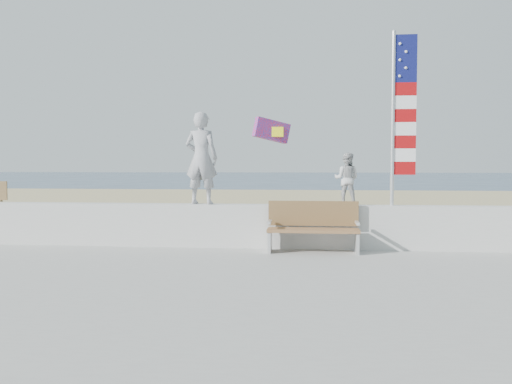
% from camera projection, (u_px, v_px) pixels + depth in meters
% --- Properties ---
extents(ground, '(220.00, 220.00, 0.00)m').
position_uv_depth(ground, '(234.00, 275.00, 9.36)').
color(ground, '#2D415B').
rests_on(ground, ground).
extents(sand, '(90.00, 40.00, 0.08)m').
position_uv_depth(sand, '(272.00, 220.00, 18.29)').
color(sand, tan).
rests_on(sand, ground).
extents(boardwalk, '(50.00, 12.40, 0.10)m').
position_uv_depth(boardwalk, '(176.00, 345.00, 5.38)').
color(boardwalk, '#A5A5A0').
rests_on(boardwalk, sand).
extents(seawall, '(30.00, 0.35, 0.90)m').
position_uv_depth(seawall, '(247.00, 226.00, 11.31)').
color(seawall, silver).
rests_on(seawall, boardwalk).
extents(adult, '(0.77, 0.57, 1.93)m').
position_uv_depth(adult, '(201.00, 158.00, 11.34)').
color(adult, '#9D9EA3').
rests_on(adult, seawall).
extents(child, '(0.61, 0.52, 1.07)m').
position_uv_depth(child, '(347.00, 179.00, 11.05)').
color(child, '#BABABA').
rests_on(child, seawall).
extents(bench, '(1.80, 0.57, 1.00)m').
position_uv_depth(bench, '(313.00, 226.00, 10.72)').
color(bench, '#966941').
rests_on(bench, boardwalk).
extents(flag, '(0.50, 0.08, 3.50)m').
position_uv_depth(flag, '(399.00, 111.00, 10.87)').
color(flag, silver).
rests_on(flag, seawall).
extents(parafoil_kite, '(1.09, 0.70, 0.74)m').
position_uv_depth(parafoil_kite, '(272.00, 131.00, 15.12)').
color(parafoil_kite, red).
rests_on(parafoil_kite, ground).
extents(sign, '(0.32, 0.07, 1.46)m').
position_uv_depth(sign, '(1.00, 208.00, 12.06)').
color(sign, brown).
rests_on(sign, sand).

